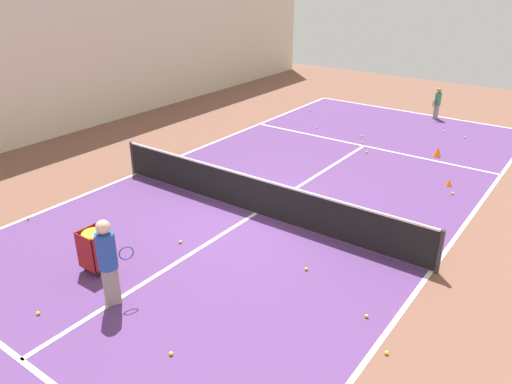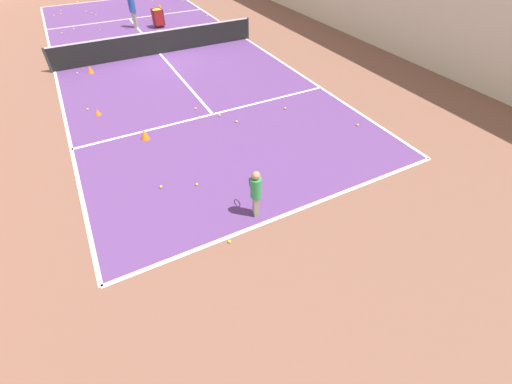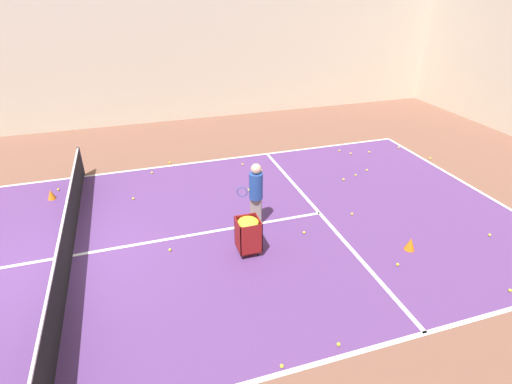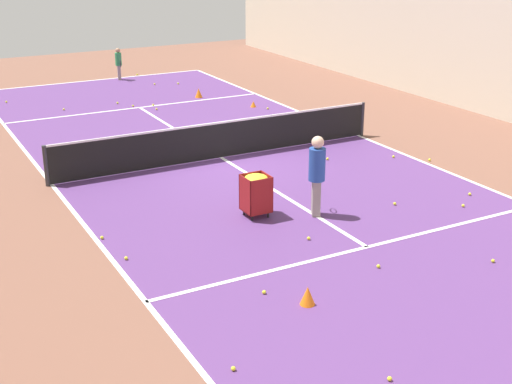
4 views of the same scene
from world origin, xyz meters
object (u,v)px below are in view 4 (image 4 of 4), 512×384
(player_near_baseline, at_px, (119,62))
(training_cone_0, at_px, (199,93))
(ball_cart, at_px, (256,187))
(tennis_net, at_px, (221,139))
(training_cone_1, at_px, (253,104))
(coach_at_net, at_px, (317,170))

(player_near_baseline, relative_size, training_cone_0, 3.80)
(player_near_baseline, relative_size, ball_cart, 1.37)
(tennis_net, bearing_deg, ball_cart, 74.32)
(ball_cart, xyz_separation_m, training_cone_0, (-3.57, -11.01, -0.48))
(training_cone_0, bearing_deg, training_cone_1, 115.17)
(coach_at_net, bearing_deg, training_cone_1, 5.74)
(coach_at_net, bearing_deg, tennis_net, 26.45)
(player_near_baseline, distance_m, training_cone_0, 4.77)
(player_near_baseline, xyz_separation_m, training_cone_0, (-1.52, 4.49, -0.56))
(player_near_baseline, height_order, coach_at_net, coach_at_net)
(ball_cart, height_order, training_cone_0, ball_cart)
(training_cone_0, distance_m, training_cone_1, 2.49)
(ball_cart, relative_size, training_cone_0, 2.78)
(tennis_net, height_order, player_near_baseline, player_near_baseline)
(tennis_net, xyz_separation_m, training_cone_1, (-3.49, -4.70, -0.42))
(player_near_baseline, bearing_deg, coach_at_net, 10.05)
(tennis_net, height_order, ball_cart, tennis_net)
(coach_at_net, xyz_separation_m, training_cone_0, (-2.41, -11.57, -0.84))
(tennis_net, height_order, coach_at_net, coach_at_net)
(coach_at_net, distance_m, ball_cart, 1.34)
(tennis_net, height_order, training_cone_1, tennis_net)
(player_near_baseline, bearing_deg, training_cone_1, 34.13)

